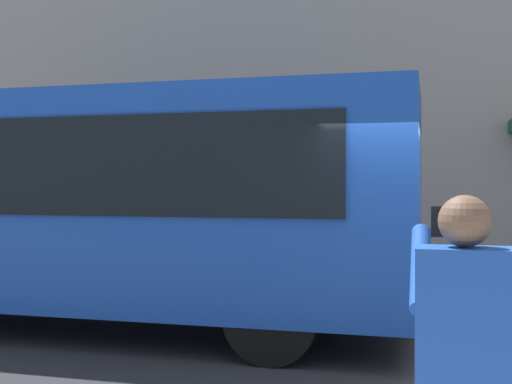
{
  "coord_description": "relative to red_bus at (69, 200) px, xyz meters",
  "views": [
    {
      "loc": [
        0.18,
        7.11,
        1.89
      ],
      "look_at": [
        2.34,
        -1.02,
        1.8
      ],
      "focal_mm": 45.75,
      "sensor_mm": 36.0,
      "label": 1
    }
  ],
  "objects": [
    {
      "name": "ground_plane",
      "position": [
        -4.8,
        0.61,
        -1.68
      ],
      "size": [
        60.0,
        60.0,
        0.0
      ],
      "primitive_type": "plane",
      "color": "#2B2B2D"
    },
    {
      "name": "red_bus",
      "position": [
        0.0,
        0.0,
        0.0
      ],
      "size": [
        9.05,
        2.54,
        3.08
      ],
      "color": "#1947AD",
      "rests_on": "ground_plane"
    },
    {
      "name": "pedestrian_photographer",
      "position": [
        -4.77,
        4.86,
        -0.54
      ],
      "size": [
        0.53,
        0.52,
        1.7
      ],
      "color": "#2D2D33",
      "rests_on": "sidewalk_curb"
    }
  ]
}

